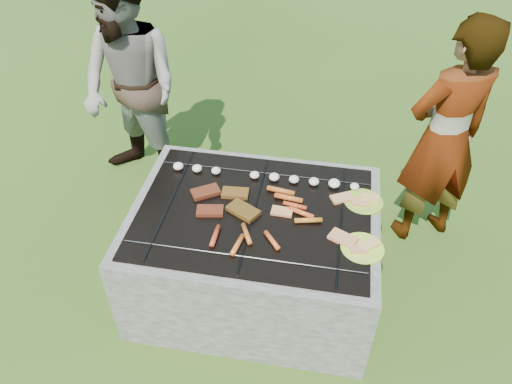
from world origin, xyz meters
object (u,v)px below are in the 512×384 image
plate_far (364,202)px  bystander (131,89)px  plate_near (363,248)px  fire_pit (254,254)px  cook (444,139)px

plate_far → bystander: bearing=156.3°
plate_far → plate_near: same height
fire_pit → plate_far: 0.67m
bystander → cook: bearing=22.1°
plate_far → bystander: bystander is taller
plate_far → bystander: size_ratio=0.17×
plate_far → cook: 0.66m
plate_far → cook: size_ratio=0.18×
plate_near → bystander: (-1.54, 1.01, 0.15)m
bystander → fire_pit: bearing=-13.5°
fire_pit → bystander: 1.38m
cook → plate_near: bearing=35.4°
plate_near → plate_far: bearing=90.1°
plate_near → fire_pit: bearing=163.9°
fire_pit → bystander: bearing=138.9°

